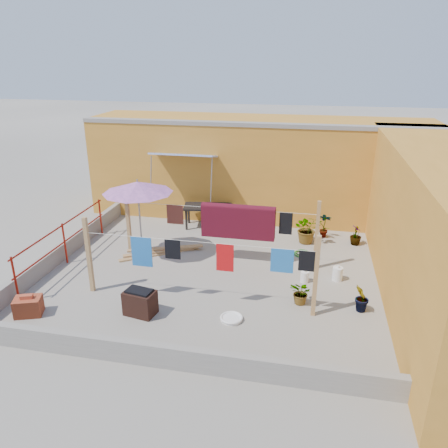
{
  "coord_description": "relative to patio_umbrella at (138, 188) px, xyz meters",
  "views": [
    {
      "loc": [
        2.26,
        -9.46,
        5.09
      ],
      "look_at": [
        0.25,
        0.3,
        1.22
      ],
      "focal_mm": 35.0,
      "sensor_mm": 36.0,
      "label": 1
    }
  ],
  "objects": [
    {
      "name": "green_hose",
      "position": [
        4.22,
        1.02,
        -1.91
      ],
      "size": [
        0.47,
        0.47,
        0.07
      ],
      "color": "#196F18",
      "rests_on": "ground"
    },
    {
      "name": "ground",
      "position": [
        2.04,
        -0.53,
        -1.94
      ],
      "size": [
        80.0,
        80.0,
        0.0
      ],
      "primitive_type": "plane",
      "color": "#9E998E",
      "rests_on": "ground"
    },
    {
      "name": "brazier",
      "position": [
        0.99,
        -2.63,
        -1.67
      ],
      "size": [
        0.7,
        0.53,
        0.57
      ],
      "color": "black",
      "rests_on": "ground"
    },
    {
      "name": "outdoor_table",
      "position": [
        1.21,
        2.53,
        -1.31
      ],
      "size": [
        1.58,
        0.96,
        0.7
      ],
      "color": "black",
      "rests_on": "ground"
    },
    {
      "name": "plant_back_b",
      "position": [
        5.67,
        2.02,
        -1.65
      ],
      "size": [
        0.42,
        0.42,
        0.59
      ],
      "primitive_type": "imported",
      "rotation": [
        0.0,
        0.0,
        1.9
      ],
      "color": "#275F1B",
      "rests_on": "ground"
    },
    {
      "name": "parapet_front",
      "position": [
        2.04,
        -4.11,
        -1.72
      ],
      "size": [
        8.3,
        0.16,
        0.44
      ],
      "primitive_type": "cube",
      "color": "gray",
      "rests_on": "ground"
    },
    {
      "name": "water_jug_b",
      "position": [
        5.09,
        -0.27,
        -1.77
      ],
      "size": [
        0.24,
        0.24,
        0.38
      ],
      "color": "white",
      "rests_on": "ground"
    },
    {
      "name": "wall_right",
      "position": [
        7.24,
        -0.53,
        -0.34
      ],
      "size": [
        2.4,
        9.0,
        3.2
      ],
      "primitive_type": "cube",
      "color": "#C5812B",
      "rests_on": "ground"
    },
    {
      "name": "plant_right_a",
      "position": [
        4.79,
        2.39,
        -1.56
      ],
      "size": [
        0.46,
        0.37,
        0.77
      ],
      "primitive_type": "imported",
      "rotation": [
        0.0,
        0.0,
        2.88
      ],
      "color": "#275F1B",
      "rests_on": "ground"
    },
    {
      "name": "plant_right_c",
      "position": [
        4.28,
        -1.54,
        -1.67
      ],
      "size": [
        0.64,
        0.62,
        0.54
      ],
      "primitive_type": "imported",
      "rotation": [
        0.0,
        0.0,
        5.64
      ],
      "color": "#275F1B",
      "rests_on": "ground"
    },
    {
      "name": "red_railing",
      "position": [
        -1.81,
        -0.73,
        -1.22
      ],
      "size": [
        0.05,
        4.2,
        1.1
      ],
      "color": "maroon",
      "rests_on": "ground"
    },
    {
      "name": "water_jug_a",
      "position": [
        4.32,
        -0.53,
        -1.81
      ],
      "size": [
        0.2,
        0.2,
        0.31
      ],
      "color": "white",
      "rests_on": "ground"
    },
    {
      "name": "plant_back_a",
      "position": [
        4.3,
        1.89,
        -1.52
      ],
      "size": [
        0.93,
        0.86,
        0.85
      ],
      "primitive_type": "imported",
      "rotation": [
        0.0,
        0.0,
        0.29
      ],
      "color": "#275F1B",
      "rests_on": "ground"
    },
    {
      "name": "brick_stack",
      "position": [
        -1.28,
        -3.13,
        -1.74
      ],
      "size": [
        0.64,
        0.55,
        0.47
      ],
      "color": "#AE4728",
      "rests_on": "ground"
    },
    {
      "name": "white_basin",
      "position": [
        2.91,
        -2.48,
        -1.9
      ],
      "size": [
        0.47,
        0.47,
        0.08
      ],
      "color": "white",
      "rests_on": "ground"
    },
    {
      "name": "wall_back",
      "position": [
        2.54,
        4.16,
        -0.33
      ],
      "size": [
        11.0,
        3.27,
        3.21
      ],
      "color": "#C5812B",
      "rests_on": "ground"
    },
    {
      "name": "parapet_left",
      "position": [
        -2.04,
        -0.53,
        -1.72
      ],
      "size": [
        0.16,
        7.3,
        0.44
      ],
      "primitive_type": "cube",
      "color": "gray",
      "rests_on": "ground"
    },
    {
      "name": "clothesline_rig",
      "position": [
        2.47,
        0.01,
        -0.87
      ],
      "size": [
        5.09,
        2.35,
        1.8
      ],
      "color": "tan",
      "rests_on": "ground"
    },
    {
      "name": "plant_right_b",
      "position": [
        5.53,
        -1.61,
        -1.62
      ],
      "size": [
        0.34,
        0.4,
        0.65
      ],
      "primitive_type": "imported",
      "rotation": [
        0.0,
        0.0,
        4.54
      ],
      "color": "#275F1B",
      "rests_on": "ground"
    },
    {
      "name": "lumber_pile",
      "position": [
        0.42,
        0.31,
        -1.88
      ],
      "size": [
        2.04,
        1.34,
        0.13
      ],
      "color": "tan",
      "rests_on": "ground"
    },
    {
      "name": "patio_umbrella",
      "position": [
        0.0,
        0.0,
        0.0
      ],
      "size": [
        1.91,
        1.91,
        2.16
      ],
      "color": "gray",
      "rests_on": "ground"
    }
  ]
}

